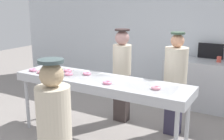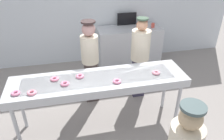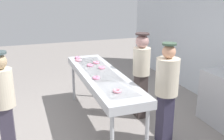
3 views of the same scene
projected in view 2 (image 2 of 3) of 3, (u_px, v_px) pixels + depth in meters
The scene contains 19 objects.
ground_plane at pixel (101, 125), 3.78m from camera, with size 16.00×16.00×0.00m, color gray.
back_wall at pixel (81, 4), 5.22m from camera, with size 8.00×0.12×2.98m, color silver.
fryer_conveyor at pixel (99, 82), 3.33m from camera, with size 2.71×0.68×0.97m.
strawberry_donut_0 at pixel (32, 93), 2.94m from camera, with size 0.12×0.12×0.04m, color pink.
strawberry_donut_1 at pixel (80, 76), 3.31m from camera, with size 0.12×0.12×0.04m, color pink.
strawberry_donut_2 at pixel (117, 81), 3.19m from camera, with size 0.12×0.12×0.04m, color pink.
strawberry_donut_3 at pixel (54, 79), 3.25m from camera, with size 0.12×0.12×0.04m, color pink.
strawberry_donut_4 at pixel (65, 84), 3.13m from camera, with size 0.12×0.12×0.04m, color pink.
strawberry_donut_5 at pixel (156, 73), 3.41m from camera, with size 0.12×0.12×0.04m, color pink.
strawberry_donut_6 at pixel (16, 93), 2.94m from camera, with size 0.12×0.12×0.04m, color pink.
worker_baker at pixel (90, 59), 3.98m from camera, with size 0.32×0.32×1.63m.
worker_assistant at pixel (140, 54), 4.12m from camera, with size 0.35×0.35×1.63m.
prep_counter at pixel (129, 46), 5.55m from camera, with size 1.57×0.64×0.96m, color #B7BABF.
paper_cup_0 at pixel (153, 25), 5.33m from camera, with size 0.08×0.08×0.11m, color #CC4C3F.
paper_cup_1 at pixel (146, 23), 5.47m from camera, with size 0.08×0.08×0.11m, color #CC4C3F.
paper_cup_2 at pixel (142, 22), 5.55m from camera, with size 0.08×0.08×0.11m, color #CC4C3F.
paper_cup_3 at pixel (141, 23), 5.47m from camera, with size 0.08×0.08×0.11m, color #CC4C3F.
paper_cup_4 at pixel (138, 26), 5.32m from camera, with size 0.08×0.08×0.11m, color #CC4C3F.
menu_display at pixel (127, 19), 5.46m from camera, with size 0.49×0.04×0.31m, color black.
Camera 2 is at (-0.40, -2.77, 2.73)m, focal length 34.87 mm.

